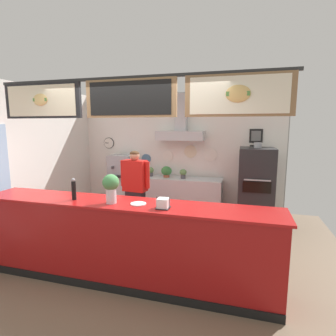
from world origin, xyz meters
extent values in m
plane|color=brown|center=(0.00, 0.00, 0.00)|extent=(6.21, 6.21, 0.00)
cube|color=gray|center=(0.00, 2.59, 1.36)|extent=(4.61, 0.12, 2.71)
cube|color=white|center=(0.00, 2.53, 1.36)|extent=(4.57, 0.01, 2.67)
cylinder|color=black|center=(-1.69, 2.51, 1.58)|extent=(0.26, 0.02, 0.26)
cylinder|color=white|center=(-1.69, 2.50, 1.58)|extent=(0.24, 0.01, 0.24)
cube|color=black|center=(-1.73, 2.49, 1.59)|extent=(0.09, 0.01, 0.02)
cylinder|color=teal|center=(-0.74, 2.51, 1.23)|extent=(0.22, 0.02, 0.22)
cylinder|color=white|center=(-0.22, 2.51, 1.32)|extent=(0.24, 0.02, 0.24)
cylinder|color=beige|center=(0.31, 2.51, 1.43)|extent=(0.28, 0.02, 0.28)
cylinder|color=white|center=(0.74, 2.51, 1.38)|extent=(0.29, 0.02, 0.29)
cube|color=black|center=(1.67, 2.51, 1.49)|extent=(0.21, 0.02, 0.23)
cube|color=#BEBEBE|center=(1.67, 2.50, 1.49)|extent=(0.15, 0.01, 0.17)
cube|color=black|center=(1.72, 2.51, 1.36)|extent=(0.22, 0.02, 0.26)
cube|color=#414141|center=(1.72, 2.50, 1.36)|extent=(0.16, 0.01, 0.18)
cube|color=black|center=(1.67, 2.51, 1.79)|extent=(0.26, 0.02, 0.28)
cube|color=slate|center=(1.67, 2.50, 1.79)|extent=(0.19, 0.01, 0.20)
cube|color=#B7BABF|center=(0.11, 2.34, 1.78)|extent=(1.02, 0.38, 0.20)
cube|color=#B7BABF|center=(0.11, 2.41, 2.27)|extent=(0.24, 0.24, 0.78)
cube|color=#2D2D2D|center=(0.00, -0.02, 2.60)|extent=(4.03, 0.04, 0.04)
cube|color=black|center=(-1.34, -0.05, 2.34)|extent=(1.24, 0.05, 0.48)
cube|color=beige|center=(-1.34, -0.08, 2.34)|extent=(1.11, 0.01, 0.43)
ellipsoid|color=#E5BC70|center=(-1.34, -0.09, 2.35)|extent=(0.24, 0.04, 0.17)
cube|color=#51843D|center=(-1.34, -0.10, 2.35)|extent=(0.23, 0.01, 0.04)
cube|color=#9E754C|center=(0.00, -0.05, 2.34)|extent=(1.24, 0.05, 0.48)
cube|color=black|center=(0.00, -0.08, 2.34)|extent=(1.11, 0.01, 0.43)
cube|color=olive|center=(1.34, -0.05, 2.34)|extent=(1.24, 0.05, 0.48)
cube|color=#F2E5C6|center=(1.34, -0.08, 2.34)|extent=(1.11, 0.01, 0.43)
ellipsoid|color=#DBAD60|center=(1.34, -0.09, 2.35)|extent=(0.28, 0.04, 0.20)
cube|color=#51843D|center=(1.34, -0.10, 2.35)|extent=(0.27, 0.01, 0.05)
cube|color=maroon|center=(0.00, -0.36, 0.51)|extent=(3.83, 0.57, 1.02)
cube|color=#B31515|center=(0.00, -0.36, 1.04)|extent=(3.90, 0.60, 0.03)
cube|color=black|center=(0.00, -0.66, 0.05)|extent=(3.83, 0.02, 0.10)
cube|color=silver|center=(-0.21, 2.19, 0.44)|extent=(2.50, 0.53, 0.89)
cube|color=#9FA1A5|center=(-0.21, 2.19, 0.16)|extent=(2.37, 0.49, 0.02)
cube|color=#232326|center=(1.69, 1.90, 0.80)|extent=(0.64, 0.68, 1.59)
cube|color=black|center=(1.69, 1.55, 0.92)|extent=(0.48, 0.02, 0.20)
cube|color=#A3A5AD|center=(1.69, 1.53, 1.05)|extent=(0.45, 0.02, 0.02)
cylinder|color=#A3A5AD|center=(1.69, 1.90, 1.64)|extent=(0.14, 0.14, 0.10)
cube|color=#232328|center=(-0.40, 1.01, 0.42)|extent=(0.33, 0.23, 0.85)
cube|color=red|center=(-0.40, 1.01, 1.12)|extent=(0.43, 0.26, 0.55)
cylinder|color=red|center=(-0.16, 0.98, 1.15)|extent=(0.08, 0.08, 0.47)
cylinder|color=red|center=(-0.64, 1.04, 1.15)|extent=(0.08, 0.08, 0.47)
sphere|color=tan|center=(-0.40, 1.01, 1.48)|extent=(0.18, 0.18, 0.18)
ellipsoid|color=#4C331E|center=(-0.40, 1.01, 1.52)|extent=(0.17, 0.17, 0.10)
cube|color=#A3A5AD|center=(-1.20, 2.17, 1.11)|extent=(0.53, 0.44, 0.46)
cylinder|color=#4C4C51|center=(-1.31, 1.92, 1.09)|extent=(0.06, 0.06, 0.06)
cube|color=black|center=(-1.20, 1.91, 0.91)|extent=(0.48, 0.10, 0.04)
sphere|color=black|center=(-1.04, 1.93, 1.21)|extent=(0.04, 0.04, 0.04)
cylinder|color=#9E563D|center=(-0.15, 2.18, 0.92)|extent=(0.13, 0.13, 0.06)
ellipsoid|color=#387A3D|center=(-0.15, 2.18, 1.03)|extent=(0.23, 0.23, 0.20)
cylinder|color=#4C4C51|center=(0.22, 2.15, 0.93)|extent=(0.11, 0.11, 0.08)
ellipsoid|color=#5B844C|center=(0.22, 2.15, 1.02)|extent=(0.15, 0.15, 0.13)
cylinder|color=beige|center=(-0.90, 2.21, 0.92)|extent=(0.11, 0.11, 0.07)
ellipsoid|color=#2D6638|center=(-0.90, 2.21, 1.00)|extent=(0.14, 0.14, 0.13)
cylinder|color=#4C4C51|center=(-0.54, 2.22, 0.93)|extent=(0.11, 0.11, 0.08)
ellipsoid|color=#5B844C|center=(-0.54, 2.22, 1.02)|extent=(0.16, 0.16, 0.14)
cylinder|color=black|center=(-0.64, -0.43, 1.17)|extent=(0.06, 0.06, 0.24)
sphere|color=gray|center=(-0.64, -0.43, 1.31)|extent=(0.05, 0.05, 0.05)
cylinder|color=white|center=(0.23, -0.39, 1.06)|extent=(0.19, 0.19, 0.01)
cube|color=#262628|center=(0.56, -0.47, 1.06)|extent=(0.15, 0.15, 0.01)
cylinder|color=#262628|center=(0.49, -0.47, 1.12)|extent=(0.01, 0.01, 0.14)
cylinder|color=#262628|center=(0.64, -0.47, 1.12)|extent=(0.01, 0.01, 0.14)
cube|color=white|center=(0.56, -0.47, 1.11)|extent=(0.13, 0.13, 0.11)
cylinder|color=silver|center=(-0.11, -0.44, 1.15)|extent=(0.13, 0.13, 0.19)
cylinder|color=gray|center=(-0.11, -0.44, 1.09)|extent=(0.12, 0.12, 0.06)
ellipsoid|color=#47894C|center=(-0.11, -0.44, 1.31)|extent=(0.20, 0.20, 0.20)
camera|label=1|loc=(1.42, -3.33, 1.99)|focal=28.69mm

